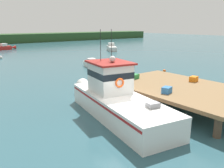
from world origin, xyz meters
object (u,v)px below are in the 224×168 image
(mooring_buoy_channel_marker, at_px, (164,71))
(mooring_buoy_outer, at_px, (96,69))
(moored_boat_near_channel, at_px, (111,48))
(crate_stack_mid_dock, at_px, (194,79))
(moored_boat_far_right, at_px, (2,48))
(moored_boat_mid_harbor, at_px, (92,64))
(crate_single_by_cleat, at_px, (135,76))
(mooring_buoy_spare_mooring, at_px, (1,57))
(main_fishing_boat, at_px, (115,98))
(crate_stack_near_edge, at_px, (167,90))
(bait_bucket, at_px, (118,78))

(mooring_buoy_channel_marker, bearing_deg, mooring_buoy_outer, 136.04)
(moored_boat_near_channel, height_order, mooring_buoy_outer, moored_boat_near_channel)
(crate_stack_mid_dock, distance_m, moored_boat_far_right, 42.83)
(moored_boat_mid_harbor, relative_size, mooring_buoy_channel_marker, 12.88)
(crate_single_by_cleat, height_order, mooring_buoy_spare_mooring, crate_single_by_cleat)
(moored_boat_near_channel, height_order, mooring_buoy_spare_mooring, moored_boat_near_channel)
(main_fishing_boat, distance_m, crate_stack_mid_dock, 6.39)
(moored_boat_near_channel, bearing_deg, main_fishing_boat, -127.49)
(main_fishing_boat, xyz_separation_m, crate_stack_near_edge, (2.57, -1.57, 0.37))
(crate_stack_mid_dock, height_order, moored_boat_near_channel, crate_stack_mid_dock)
(crate_single_by_cleat, relative_size, moored_boat_near_channel, 0.11)
(bait_bucket, bearing_deg, mooring_buoy_spare_mooring, 93.48)
(crate_stack_mid_dock, distance_m, mooring_buoy_spare_mooring, 29.93)
(moored_boat_far_right, relative_size, moored_boat_mid_harbor, 1.20)
(crate_stack_near_edge, bearing_deg, moored_boat_near_channel, 57.44)
(moored_boat_far_right, bearing_deg, moored_boat_near_channel, -40.00)
(main_fishing_boat, relative_size, crate_stack_near_edge, 16.61)
(crate_stack_mid_dock, height_order, mooring_buoy_spare_mooring, crate_stack_mid_dock)
(moored_boat_mid_harbor, height_order, mooring_buoy_spare_mooring, moored_boat_mid_harbor)
(moored_boat_mid_harbor, relative_size, mooring_buoy_outer, 10.52)
(mooring_buoy_channel_marker, height_order, mooring_buoy_spare_mooring, mooring_buoy_spare_mooring)
(main_fishing_boat, relative_size, moored_boat_near_channel, 1.80)
(crate_stack_mid_dock, bearing_deg, main_fishing_boat, 172.46)
(crate_single_by_cleat, height_order, moored_boat_far_right, crate_single_by_cleat)
(crate_stack_mid_dock, bearing_deg, moored_boat_near_channel, 62.37)
(moored_boat_far_right, distance_m, mooring_buoy_spare_mooring, 13.86)
(moored_boat_mid_harbor, bearing_deg, crate_stack_mid_dock, -94.79)
(main_fishing_boat, xyz_separation_m, moored_boat_near_channel, (21.29, 27.76, -0.51))
(bait_bucket, bearing_deg, crate_stack_mid_dock, -41.56)
(crate_stack_mid_dock, height_order, crate_stack_near_edge, crate_stack_near_edge)
(mooring_buoy_channel_marker, relative_size, mooring_buoy_spare_mooring, 0.73)
(mooring_buoy_outer, distance_m, mooring_buoy_spare_mooring, 17.92)
(moored_boat_mid_harbor, bearing_deg, crate_stack_near_edge, -107.98)
(mooring_buoy_spare_mooring, bearing_deg, bait_bucket, -86.52)
(crate_stack_near_edge, distance_m, mooring_buoy_channel_marker, 12.45)
(moored_boat_near_channel, relative_size, moored_boat_mid_harbor, 1.29)
(main_fishing_boat, distance_m, crate_stack_near_edge, 3.03)
(main_fishing_boat, relative_size, mooring_buoy_outer, 24.40)
(moored_boat_mid_harbor, bearing_deg, mooring_buoy_spare_mooring, 114.60)
(mooring_buoy_spare_mooring, bearing_deg, moored_boat_mid_harbor, -65.40)
(main_fishing_boat, xyz_separation_m, mooring_buoy_channel_marker, (12.00, 6.46, -0.84))
(crate_single_by_cleat, xyz_separation_m, moored_boat_near_channel, (17.58, 25.42, -0.86))
(moored_boat_far_right, bearing_deg, crate_single_by_cleat, -90.98)
(mooring_buoy_outer, bearing_deg, crate_stack_mid_dock, -91.48)
(mooring_buoy_channel_marker, bearing_deg, main_fishing_boat, -151.70)
(mooring_buoy_outer, height_order, mooring_buoy_channel_marker, mooring_buoy_outer)
(crate_stack_near_edge, xyz_separation_m, bait_bucket, (-0.21, 4.25, -0.01))
(bait_bucket, height_order, moored_boat_near_channel, bait_bucket)
(crate_single_by_cleat, relative_size, bait_bucket, 1.76)
(main_fishing_boat, distance_m, mooring_buoy_channel_marker, 13.65)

